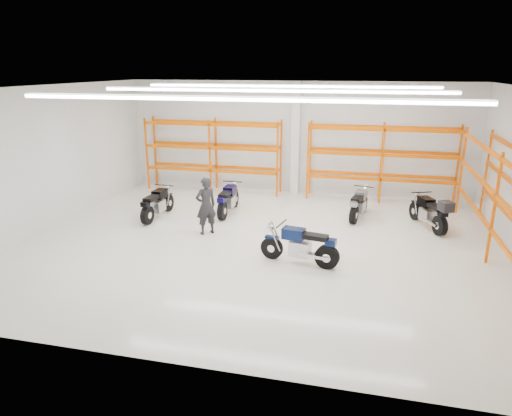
% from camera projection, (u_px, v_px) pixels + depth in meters
% --- Properties ---
extents(ground, '(14.00, 14.00, 0.00)m').
position_uv_depth(ground, '(265.00, 243.00, 13.59)').
color(ground, silver).
rests_on(ground, ground).
extents(room_shell, '(14.02, 12.02, 4.51)m').
position_uv_depth(room_shell, '(265.00, 133.00, 12.63)').
color(room_shell, silver).
rests_on(room_shell, ground).
extents(motorcycle_main, '(2.17, 0.83, 1.07)m').
position_uv_depth(motorcycle_main, '(303.00, 246.00, 12.02)').
color(motorcycle_main, black).
rests_on(motorcycle_main, ground).
extents(motorcycle_back_a, '(0.71, 2.15, 1.05)m').
position_uv_depth(motorcycle_back_a, '(157.00, 205.00, 15.68)').
color(motorcycle_back_a, black).
rests_on(motorcycle_back_a, ground).
extents(motorcycle_back_b, '(0.72, 2.16, 1.06)m').
position_uv_depth(motorcycle_back_b, '(228.00, 201.00, 16.14)').
color(motorcycle_back_b, black).
rests_on(motorcycle_back_b, ground).
extents(motorcycle_back_c, '(0.82, 2.06, 1.02)m').
position_uv_depth(motorcycle_back_c, '(359.00, 205.00, 15.69)').
color(motorcycle_back_c, black).
rests_on(motorcycle_back_c, ground).
extents(motorcycle_back_d, '(1.15, 2.15, 1.16)m').
position_uv_depth(motorcycle_back_d, '(431.00, 213.00, 14.60)').
color(motorcycle_back_d, black).
rests_on(motorcycle_back_d, ground).
extents(standing_man, '(0.79, 0.77, 1.82)m').
position_uv_depth(standing_man, '(206.00, 206.00, 14.12)').
color(standing_man, black).
rests_on(standing_man, ground).
extents(structural_column, '(0.32, 0.32, 4.50)m').
position_uv_depth(structural_column, '(296.00, 139.00, 18.32)').
color(structural_column, white).
rests_on(structural_column, ground).
extents(pallet_racking_back_left, '(5.67, 0.87, 3.00)m').
position_uv_depth(pallet_racking_back_left, '(213.00, 148.00, 18.89)').
color(pallet_racking_back_left, '#E16603').
rests_on(pallet_racking_back_left, ground).
extents(pallet_racking_back_right, '(5.67, 0.87, 3.00)m').
position_uv_depth(pallet_racking_back_right, '(382.00, 155.00, 17.40)').
color(pallet_racking_back_right, '#E16603').
rests_on(pallet_racking_back_right, ground).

